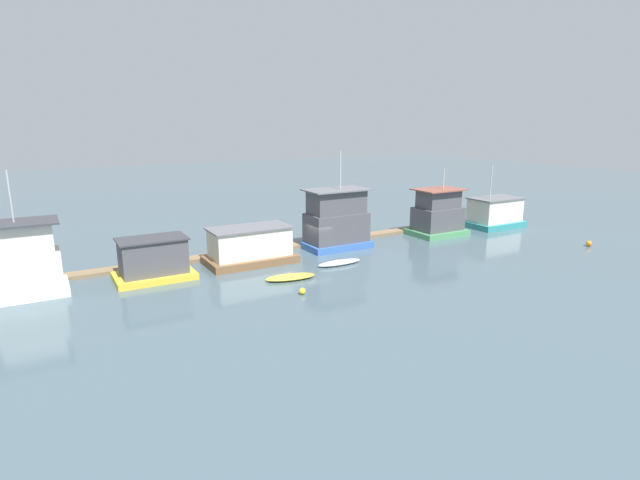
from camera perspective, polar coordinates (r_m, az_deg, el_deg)
The scene contains 12 objects.
ground_plane at distance 45.82m, azimuth -0.62°, elevation -1.44°, with size 200.00×200.00×0.00m, color #475B66.
dock_walkway at distance 48.15m, azimuth -2.23°, elevation -0.52°, with size 59.60×1.47×0.30m, color #846B4C.
houseboat_white at distance 39.88m, azimuth -30.74°, elevation -2.26°, with size 5.14×3.82×8.70m.
houseboat_yellow at distance 40.12m, azimuth -18.50°, elevation -2.18°, with size 5.85×3.90×3.20m.
houseboat_brown at distance 42.65m, azimuth -8.00°, elevation -0.72°, with size 7.47×4.13×3.11m.
houseboat_blue at distance 47.05m, azimuth 1.89°, elevation 2.19°, with size 6.15×3.71×9.12m.
houseboat_green at distance 53.96m, azimuth 13.30°, elevation 2.82°, with size 5.66×4.16×6.95m.
houseboat_teal at distance 59.96m, azimuth 19.33°, elevation 2.94°, with size 6.34×4.09×7.09m.
dinghy_yellow at distance 38.26m, azimuth -3.40°, elevation -4.25°, with size 4.08×2.03×0.39m.
dinghy_white at distance 41.98m, azimuth 2.23°, elevation -2.60°, with size 4.02×1.12×0.39m.
buoy_orange at distance 54.53m, azimuth 28.38°, elevation -0.36°, with size 0.56×0.56×0.56m, color orange.
buoy_yellow at distance 35.04m, azimuth -2.04°, elevation -5.86°, with size 0.47×0.47×0.47m, color yellow.
Camera 1 is at (-21.50, -38.66, 11.95)m, focal length 28.00 mm.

